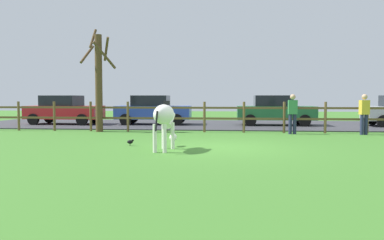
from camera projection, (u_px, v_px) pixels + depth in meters
ground_plane at (220, 147)px, 11.52m from camera, size 60.00×60.00×0.00m
parking_asphalt at (225, 125)px, 20.76m from camera, size 28.00×7.40×0.05m
paddock_fence at (204, 115)px, 16.53m from camera, size 20.46×0.11×1.32m
bare_tree at (99, 79)px, 16.69m from camera, size 1.46×1.44×4.51m
zebra at (165, 118)px, 10.85m from camera, size 0.63×1.93×1.41m
crow_on_grass at (130, 142)px, 11.91m from camera, size 0.21×0.10×0.20m
parked_car_blue at (153, 110)px, 20.68m from camera, size 4.04×1.97×1.56m
parked_car_green at (275, 110)px, 20.03m from camera, size 4.01×1.90×1.56m
parked_car_red at (64, 110)px, 20.83m from camera, size 4.05×1.98×1.56m
visitor_left_of_tree at (293, 112)px, 15.65m from camera, size 0.37×0.23×1.64m
visitor_right_of_tree at (364, 112)px, 15.37m from camera, size 0.41×0.31×1.64m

